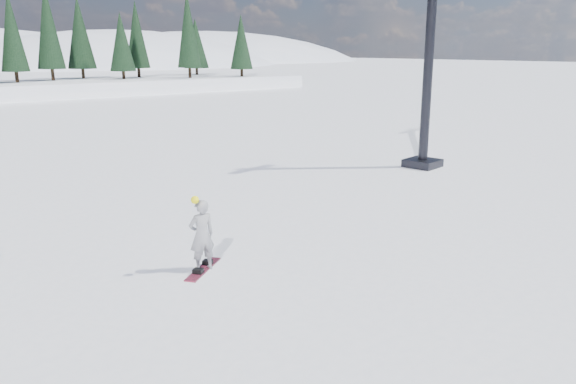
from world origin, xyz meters
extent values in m
plane|color=white|center=(0.00, 0.00, 0.00)|extent=(420.00, 420.00, 0.00)
ellipsoid|color=white|center=(110.00, 185.00, -13.86)|extent=(156.00, 120.00, 50.40)
ellipsoid|color=white|center=(60.00, 150.00, -12.38)|extent=(117.00, 90.00, 45.00)
cone|color=black|center=(11.40, 55.00, 5.25)|extent=(3.20, 3.20, 7.50)
cone|color=black|center=(15.20, 55.00, 5.25)|extent=(3.20, 3.20, 7.50)
cone|color=black|center=(19.00, 55.00, 5.25)|extent=(3.20, 3.20, 7.50)
cone|color=black|center=(22.80, 55.00, 5.25)|extent=(3.20, 3.20, 7.50)
cone|color=black|center=(26.60, 55.00, 5.25)|extent=(3.20, 3.20, 7.50)
cone|color=black|center=(30.40, 55.00, 5.25)|extent=(3.20, 3.20, 7.50)
cone|color=black|center=(34.20, 55.00, 5.25)|extent=(3.20, 3.20, 7.50)
cone|color=black|center=(38.00, 55.00, 5.25)|extent=(3.20, 3.20, 7.50)
cylinder|color=black|center=(16.33, 4.90, 4.42)|extent=(0.40, 0.40, 8.85)
cube|color=black|center=(16.33, 4.90, 0.17)|extent=(1.53, 1.53, 0.33)
imported|color=#9B9BA0|center=(2.92, 0.51, 0.85)|extent=(0.65, 0.45, 1.70)
sphere|color=#FFF20D|center=(2.72, 0.39, 1.75)|extent=(0.18, 0.18, 0.18)
cube|color=maroon|center=(2.92, 0.51, 0.01)|extent=(1.37, 1.12, 0.03)
camera|label=1|loc=(-3.06, -10.37, 5.04)|focal=35.00mm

